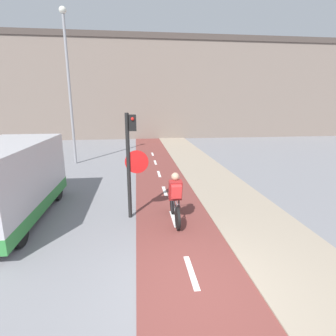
{
  "coord_description": "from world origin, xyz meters",
  "views": [
    {
      "loc": [
        -1.01,
        -3.98,
        3.31
      ],
      "look_at": [
        0.0,
        4.41,
        1.2
      ],
      "focal_mm": 28.0,
      "sensor_mm": 36.0,
      "label": 1
    }
  ],
  "objects_px": {
    "traffic_light_pole": "(131,155)",
    "van": "(5,184)",
    "street_lamp_far": "(68,74)",
    "cyclist_near": "(175,199)"
  },
  "relations": [
    {
      "from": "street_lamp_far",
      "to": "van",
      "type": "height_order",
      "value": "street_lamp_far"
    },
    {
      "from": "van",
      "to": "traffic_light_pole",
      "type": "bearing_deg",
      "value": -3.66
    },
    {
      "from": "street_lamp_far",
      "to": "cyclist_near",
      "type": "bearing_deg",
      "value": -60.96
    },
    {
      "from": "traffic_light_pole",
      "to": "van",
      "type": "height_order",
      "value": "traffic_light_pole"
    },
    {
      "from": "street_lamp_far",
      "to": "van",
      "type": "bearing_deg",
      "value": -92.1
    },
    {
      "from": "street_lamp_far",
      "to": "traffic_light_pole",
      "type": "bearing_deg",
      "value": -66.61
    },
    {
      "from": "traffic_light_pole",
      "to": "van",
      "type": "xyz_separation_m",
      "value": [
        -3.54,
        0.23,
        -0.79
      ]
    },
    {
      "from": "traffic_light_pole",
      "to": "van",
      "type": "relative_size",
      "value": 0.64
    },
    {
      "from": "van",
      "to": "cyclist_near",
      "type": "bearing_deg",
      "value": -8.4
    },
    {
      "from": "cyclist_near",
      "to": "van",
      "type": "relative_size",
      "value": 0.35
    }
  ]
}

